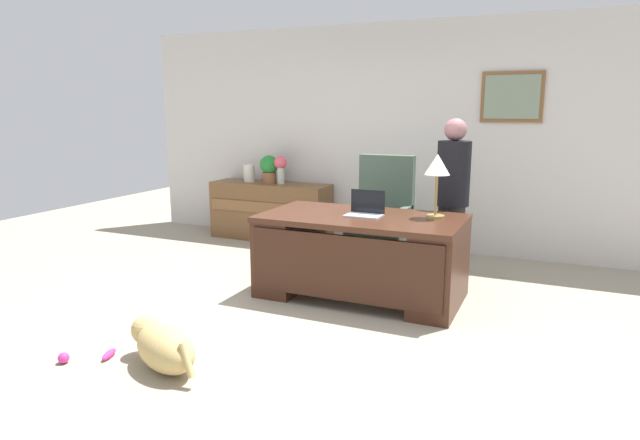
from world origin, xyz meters
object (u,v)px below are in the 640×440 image
(vase_empty, at_px, (249,173))
(dog_toy_bone, at_px, (109,354))
(laptop, at_px, (366,209))
(armchair, at_px, (382,220))
(dog_toy_ball, at_px, (64,358))
(potted_plant, at_px, (269,168))
(desk, at_px, (360,253))
(desk_lamp, at_px, (437,168))
(credenza, at_px, (271,211))
(vase_with_flowers, at_px, (281,166))
(dog_lying, at_px, (163,346))
(person_standing, at_px, (452,200))

(vase_empty, distance_m, dog_toy_bone, 3.80)
(laptop, bearing_deg, vase_empty, 143.53)
(armchair, height_order, dog_toy_ball, armchair)
(potted_plant, bearing_deg, laptop, -40.60)
(armchair, relative_size, vase_empty, 5.27)
(desk, relative_size, potted_plant, 4.99)
(desk_lamp, xyz_separation_m, dog_toy_bone, (-1.79, -2.10, -1.17))
(vase_empty, height_order, dog_toy_ball, vase_empty)
(credenza, height_order, laptop, laptop)
(desk_lamp, bearing_deg, credenza, 149.28)
(vase_empty, bearing_deg, desk, -37.62)
(armchair, xyz_separation_m, potted_plant, (-1.74, 0.66, 0.42))
(vase_with_flowers, distance_m, vase_empty, 0.48)
(armchair, distance_m, vase_with_flowers, 1.76)
(dog_lying, xyz_separation_m, laptop, (0.74, 1.91, 0.66))
(dog_lying, height_order, dog_toy_bone, dog_lying)
(desk, distance_m, dog_toy_ball, 2.53)
(dog_lying, distance_m, dog_toy_ball, 0.71)
(credenza, relative_size, dog_toy_bone, 9.57)
(laptop, relative_size, dog_toy_ball, 4.23)
(potted_plant, bearing_deg, dog_toy_ball, -82.66)
(laptop, height_order, vase_with_flowers, vase_with_flowers)
(armchair, xyz_separation_m, dog_lying, (-0.59, -2.87, -0.37))
(potted_plant, distance_m, dog_toy_ball, 3.90)
(credenza, bearing_deg, dog_toy_ball, -82.83)
(person_standing, relative_size, vase_with_flowers, 4.46)
(credenza, xyz_separation_m, dog_toy_bone, (0.69, -3.57, -0.35))
(vase_with_flowers, xyz_separation_m, vase_empty, (-0.47, 0.00, -0.11))
(person_standing, xyz_separation_m, vase_empty, (-2.82, 0.87, 0.03))
(laptop, relative_size, vase_empty, 1.40)
(laptop, height_order, desk_lamp, desk_lamp)
(armchair, height_order, potted_plant, armchair)
(armchair, xyz_separation_m, vase_with_flowers, (-1.57, 0.66, 0.45))
(credenza, relative_size, potted_plant, 4.41)
(dog_toy_ball, bearing_deg, armchair, 67.92)
(desk_lamp, relative_size, potted_plant, 1.56)
(desk, distance_m, dog_toy_bone, 2.26)
(desk, bearing_deg, person_standing, 50.55)
(desk_lamp, xyz_separation_m, potted_plant, (-2.49, 1.47, -0.25))
(desk_lamp, relative_size, vase_empty, 2.45)
(desk_lamp, xyz_separation_m, vase_with_flowers, (-2.32, 1.47, -0.22))
(desk, bearing_deg, dog_lying, -110.99)
(potted_plant, distance_m, dog_toy_bone, 3.75)
(desk_lamp, bearing_deg, dog_lying, -123.04)
(desk, height_order, armchair, armchair)
(laptop, height_order, vase_empty, laptop)
(armchair, distance_m, dog_toy_bone, 3.13)
(vase_with_flowers, bearing_deg, desk, -44.54)
(dog_lying, bearing_deg, dog_toy_bone, -175.37)
(armchair, bearing_deg, desk_lamp, -47.48)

